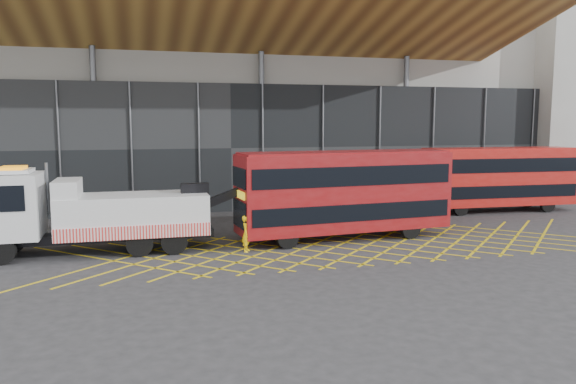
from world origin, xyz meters
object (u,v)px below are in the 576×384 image
object	(u,v)px
bus_second	(499,176)
worker	(247,234)
recovery_truck	(88,212)
bus_towed	(345,191)

from	to	relation	value
bus_second	worker	size ratio (longest dim) A/B	6.26
recovery_truck	worker	world-z (taller)	recovery_truck
recovery_truck	bus_towed	xyz separation A→B (m)	(11.67, -0.03, 0.56)
bus_towed	worker	distance (m)	5.48
worker	bus_towed	bearing A→B (deg)	-50.88
recovery_truck	bus_second	size ratio (longest dim) A/B	1.11
recovery_truck	worker	bearing A→B (deg)	-11.92
recovery_truck	bus_towed	bearing A→B (deg)	0.02
bus_towed	worker	size ratio (longest dim) A/B	6.64
recovery_truck	bus_towed	world-z (taller)	bus_towed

